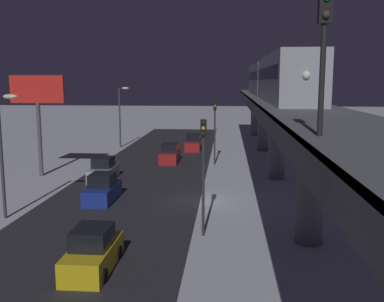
{
  "coord_description": "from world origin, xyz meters",
  "views": [
    {
      "loc": [
        -2.0,
        30.63,
        8.42
      ],
      "look_at": [
        1.69,
        -15.57,
        1.1
      ],
      "focal_mm": 41.69,
      "sensor_mm": 36.0,
      "label": 1
    }
  ],
  "objects_px": {
    "traffic_light_near": "(203,161)",
    "commercial_billboard": "(38,99)",
    "traffic_light_mid": "(215,123)",
    "sedan_silver": "(103,171)",
    "subway_train": "(273,78)",
    "sedan_blue": "(103,190)",
    "sedan_red_2": "(193,143)",
    "sedan_yellow": "(93,253)",
    "rail_signal": "(324,38)",
    "sedan_red": "(170,155)"
  },
  "relations": [
    {
      "from": "rail_signal",
      "to": "sedan_blue",
      "type": "bearing_deg",
      "value": -56.65
    },
    {
      "from": "sedan_red",
      "to": "commercial_billboard",
      "type": "xyz_separation_m",
      "value": [
        10.63,
        7.57,
        6.03
      ]
    },
    {
      "from": "sedan_silver",
      "to": "sedan_blue",
      "type": "distance_m",
      "value": 6.86
    },
    {
      "from": "subway_train",
      "to": "sedan_blue",
      "type": "bearing_deg",
      "value": 46.18
    },
    {
      "from": "subway_train",
      "to": "traffic_light_near",
      "type": "bearing_deg",
      "value": 74.63
    },
    {
      "from": "rail_signal",
      "to": "sedan_yellow",
      "type": "distance_m",
      "value": 13.6
    },
    {
      "from": "sedan_silver",
      "to": "sedan_blue",
      "type": "xyz_separation_m",
      "value": [
        -1.8,
        6.62,
        0.0
      ]
    },
    {
      "from": "commercial_billboard",
      "to": "traffic_light_mid",
      "type": "bearing_deg",
      "value": -156.49
    },
    {
      "from": "rail_signal",
      "to": "traffic_light_near",
      "type": "height_order",
      "value": "rail_signal"
    },
    {
      "from": "rail_signal",
      "to": "traffic_light_mid",
      "type": "distance_m",
      "value": 32.51
    },
    {
      "from": "rail_signal",
      "to": "traffic_light_near",
      "type": "bearing_deg",
      "value": -69.92
    },
    {
      "from": "commercial_billboard",
      "to": "sedan_yellow",
      "type": "bearing_deg",
      "value": 118.8
    },
    {
      "from": "sedan_silver",
      "to": "commercial_billboard",
      "type": "distance_m",
      "value": 8.62
    },
    {
      "from": "subway_train",
      "to": "traffic_light_near",
      "type": "distance_m",
      "value": 21.53
    },
    {
      "from": "traffic_light_mid",
      "to": "rail_signal",
      "type": "bearing_deg",
      "value": 96.95
    },
    {
      "from": "sedan_red_2",
      "to": "commercial_billboard",
      "type": "bearing_deg",
      "value": -127.51
    },
    {
      "from": "sedan_blue",
      "to": "sedan_red_2",
      "type": "height_order",
      "value": "same"
    },
    {
      "from": "sedan_yellow",
      "to": "sedan_blue",
      "type": "bearing_deg",
      "value": 103.7
    },
    {
      "from": "sedan_red",
      "to": "traffic_light_mid",
      "type": "xyz_separation_m",
      "value": [
        -4.7,
        0.89,
        3.4
      ]
    },
    {
      "from": "sedan_blue",
      "to": "traffic_light_mid",
      "type": "distance_m",
      "value": 16.7
    },
    {
      "from": "subway_train",
      "to": "traffic_light_near",
      "type": "relative_size",
      "value": 5.76
    },
    {
      "from": "subway_train",
      "to": "sedan_red_2",
      "type": "distance_m",
      "value": 15.56
    },
    {
      "from": "rail_signal",
      "to": "traffic_light_near",
      "type": "distance_m",
      "value": 12.52
    },
    {
      "from": "sedan_silver",
      "to": "traffic_light_mid",
      "type": "relative_size",
      "value": 0.64
    },
    {
      "from": "rail_signal",
      "to": "sedan_yellow",
      "type": "bearing_deg",
      "value": -34.08
    },
    {
      "from": "sedan_red",
      "to": "rail_signal",
      "type": "bearing_deg",
      "value": -75.3
    },
    {
      "from": "sedan_blue",
      "to": "traffic_light_mid",
      "type": "xyz_separation_m",
      "value": [
        -7.5,
        -14.53,
        3.4
      ]
    },
    {
      "from": "subway_train",
      "to": "sedan_yellow",
      "type": "distance_m",
      "value": 28.26
    },
    {
      "from": "sedan_silver",
      "to": "sedan_red",
      "type": "bearing_deg",
      "value": -117.58
    },
    {
      "from": "traffic_light_mid",
      "to": "sedan_silver",
      "type": "bearing_deg",
      "value": 40.39
    },
    {
      "from": "sedan_yellow",
      "to": "sedan_red_2",
      "type": "xyz_separation_m",
      "value": [
        -1.8,
        -35.54,
        0.01
      ]
    },
    {
      "from": "rail_signal",
      "to": "sedan_blue",
      "type": "distance_m",
      "value": 22.49
    },
    {
      "from": "sedan_yellow",
      "to": "traffic_light_near",
      "type": "relative_size",
      "value": 0.66
    },
    {
      "from": "sedan_red",
      "to": "sedan_blue",
      "type": "height_order",
      "value": "same"
    },
    {
      "from": "traffic_light_near",
      "to": "sedan_yellow",
      "type": "bearing_deg",
      "value": 45.67
    },
    {
      "from": "rail_signal",
      "to": "sedan_red",
      "type": "xyz_separation_m",
      "value": [
        8.58,
        -32.72,
        -8.79
      ]
    },
    {
      "from": "sedan_yellow",
      "to": "commercial_billboard",
      "type": "relative_size",
      "value": 0.48
    },
    {
      "from": "sedan_yellow",
      "to": "traffic_light_near",
      "type": "distance_m",
      "value": 7.54
    },
    {
      "from": "traffic_light_near",
      "to": "commercial_billboard",
      "type": "distance_m",
      "value": 21.29
    },
    {
      "from": "sedan_yellow",
      "to": "traffic_light_near",
      "type": "height_order",
      "value": "traffic_light_near"
    },
    {
      "from": "subway_train",
      "to": "sedan_yellow",
      "type": "xyz_separation_m",
      "value": [
        10.28,
        25.12,
        -7.86
      ]
    },
    {
      "from": "sedan_silver",
      "to": "sedan_blue",
      "type": "bearing_deg",
      "value": 105.21
    },
    {
      "from": "sedan_red_2",
      "to": "traffic_light_mid",
      "type": "distance_m",
      "value": 10.52
    },
    {
      "from": "sedan_silver",
      "to": "sedan_red_2",
      "type": "xyz_separation_m",
      "value": [
        -6.4,
        -17.44,
        0.0
      ]
    },
    {
      "from": "sedan_red_2",
      "to": "sedan_silver",
      "type": "bearing_deg",
      "value": -110.15
    },
    {
      "from": "rail_signal",
      "to": "traffic_light_near",
      "type": "xyz_separation_m",
      "value": [
        3.88,
        -10.62,
        -5.4
      ]
    },
    {
      "from": "subway_train",
      "to": "traffic_light_mid",
      "type": "xyz_separation_m",
      "value": [
        5.58,
        -0.9,
        -4.45
      ]
    },
    {
      "from": "sedan_silver",
      "to": "sedan_red_2",
      "type": "relative_size",
      "value": 0.9
    },
    {
      "from": "sedan_red_2",
      "to": "traffic_light_near",
      "type": "bearing_deg",
      "value": -84.61
    },
    {
      "from": "traffic_light_mid",
      "to": "commercial_billboard",
      "type": "distance_m",
      "value": 16.93
    }
  ]
}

